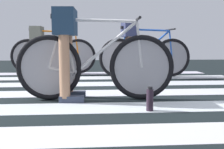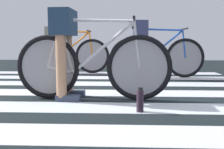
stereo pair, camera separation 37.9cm
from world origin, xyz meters
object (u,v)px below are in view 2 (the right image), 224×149
Objects in this scene: bicycle_1_of_3 at (93,65)px; cyclist_3_of_3 at (53,43)px; water_bottle at (140,101)px; bicycle_2_of_3 at (157,57)px; bicycle_3_of_3 at (68,55)px; cyclist_1_of_3 at (65,42)px; cyclist_2_of_3 at (140,41)px.

cyclist_3_of_3 is at bearing 115.88° from bicycle_1_of_3.
cyclist_3_of_3 is 3.62m from water_bottle.
bicycle_2_of_3 is 1.91m from bicycle_3_of_3.
cyclist_3_of_3 is at bearing 110.05° from cyclist_1_of_3.
water_bottle is (1.32, -3.19, -0.28)m from bicycle_3_of_3.
bicycle_3_of_3 is 1.80× the size of cyclist_3_of_3.
bicycle_1_of_3 is at bearing -66.63° from cyclist_3_of_3.
bicycle_3_of_3 is at bearing 153.34° from bicycle_2_of_3.
bicycle_3_of_3 reaches higher than water_bottle.
cyclist_1_of_3 is at bearing -121.87° from cyclist_2_of_3.
bicycle_2_of_3 is at bearing -18.44° from cyclist_3_of_3.
bicycle_1_of_3 is 2.88m from cyclist_3_of_3.
bicycle_3_of_3 is at bearing 103.70° from cyclist_1_of_3.
bicycle_1_of_3 is 1.76× the size of cyclist_1_of_3.
cyclist_3_of_3 reaches higher than bicycle_1_of_3.
bicycle_3_of_3 is 0.39m from cyclist_3_of_3.
bicycle_1_of_3 is 1.00× the size of bicycle_3_of_3.
cyclist_3_of_3 is at bearing 156.29° from bicycle_2_of_3.
water_bottle is (1.63, -3.19, -0.52)m from cyclist_3_of_3.
bicycle_2_of_3 is at bearing 79.59° from water_bottle.
water_bottle is at bearing -45.50° from bicycle_1_of_3.
water_bottle is (0.49, -0.55, -0.28)m from bicycle_1_of_3.
cyclist_1_of_3 is 2.69m from bicycle_3_of_3.
bicycle_2_of_3 is 1.00× the size of bicycle_3_of_3.
cyclist_2_of_3 is at bearing 65.92° from cyclist_1_of_3.
bicycle_1_of_3 is at bearing -0.00° from cyclist_1_of_3.
cyclist_2_of_3 reaches higher than water_bottle.
bicycle_1_of_3 is 1.00× the size of bicycle_2_of_3.
water_bottle is (-0.46, -2.49, -0.28)m from bicycle_2_of_3.
bicycle_1_of_3 is 2.77m from bicycle_3_of_3.
bicycle_1_of_3 is at bearing -121.35° from bicycle_2_of_3.
cyclist_3_of_3 reaches higher than water_bottle.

